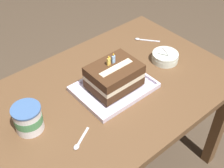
% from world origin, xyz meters
% --- Properties ---
extents(dining_table, '(1.21, 0.80, 0.72)m').
position_xyz_m(dining_table, '(0.00, 0.00, 0.62)').
color(dining_table, brown).
rests_on(dining_table, ground_plane).
extents(foil_tray, '(0.36, 0.27, 0.02)m').
position_xyz_m(foil_tray, '(0.01, -0.01, 0.73)').
color(foil_tray, silver).
rests_on(foil_tray, dining_table).
extents(birthday_cake, '(0.23, 0.17, 0.16)m').
position_xyz_m(birthday_cake, '(0.01, -0.01, 0.80)').
color(birthday_cake, '#462B17').
rests_on(birthday_cake, foil_tray).
extents(bowl_stack, '(0.14, 0.14, 0.10)m').
position_xyz_m(bowl_stack, '(0.36, -0.02, 0.75)').
color(bowl_stack, silver).
rests_on(bowl_stack, dining_table).
extents(ice_cream_tub, '(0.12, 0.12, 0.12)m').
position_xyz_m(ice_cream_tub, '(-0.41, 0.03, 0.78)').
color(ice_cream_tub, white).
rests_on(ice_cream_tub, dining_table).
extents(serving_spoon_near_tray, '(0.10, 0.12, 0.01)m').
position_xyz_m(serving_spoon_near_tray, '(0.41, 0.19, 0.73)').
color(serving_spoon_near_tray, silver).
rests_on(serving_spoon_near_tray, dining_table).
extents(serving_spoon_by_bowls, '(0.12, 0.07, 0.01)m').
position_xyz_m(serving_spoon_by_bowls, '(-0.31, -0.17, 0.73)').
color(serving_spoon_by_bowls, silver).
rests_on(serving_spoon_by_bowls, dining_table).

